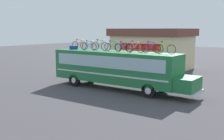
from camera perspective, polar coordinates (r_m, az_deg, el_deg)
name	(u,v)px	position (r m, az deg, el deg)	size (l,w,h in m)	color
ground_plane	(114,89)	(23.45, 0.48, -3.89)	(120.00, 120.00, 0.00)	#423F44
bus	(117,67)	(22.98, 1.04, 0.52)	(12.83, 2.61, 3.17)	#1E6B38
luggage_bag_1	(74,47)	(25.94, -7.93, 4.63)	(0.70, 0.41, 0.31)	#193899
rooftop_bicycle_1	(79,45)	(25.67, -6.81, 5.15)	(1.75, 0.44, 0.95)	black
rooftop_bicycle_2	(89,46)	(24.73, -4.76, 4.98)	(1.66, 0.44, 0.86)	black
rooftop_bicycle_3	(100,46)	(24.12, -2.52, 5.02)	(1.76, 0.44, 0.98)	black
rooftop_bicycle_4	(113,47)	(23.48, 0.12, 4.85)	(1.71, 0.44, 0.88)	black
rooftop_bicycle_5	(124,47)	(22.69, 2.41, 4.70)	(1.67, 0.44, 0.87)	black
rooftop_bicycle_6	(135,48)	(21.87, 4.81, 4.60)	(1.68, 0.44, 0.93)	black
rooftop_bicycle_7	(151,48)	(21.72, 8.07, 4.51)	(1.68, 0.44, 0.93)	black
rooftop_bicycle_8	(165,49)	(21.07, 10.91, 4.35)	(1.71, 0.44, 0.95)	black
roadside_building	(153,48)	(35.33, 8.42, 4.44)	(9.30, 7.23, 5.08)	beige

